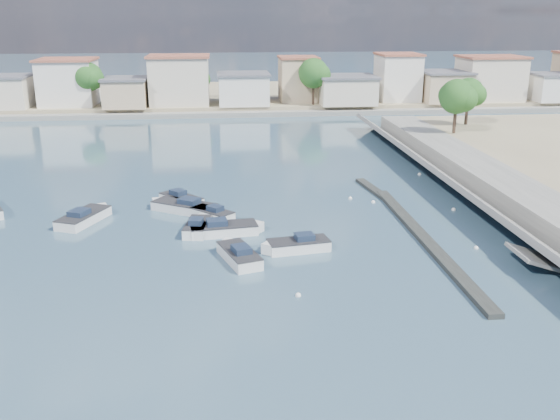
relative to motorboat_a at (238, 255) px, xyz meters
name	(u,v)px	position (x,y,z in m)	size (l,w,h in m)	color
ground	(290,157)	(7.50, 32.38, -0.38)	(400.00, 400.00, 0.00)	#2B4857
seawall_walkway	(548,213)	(26.00, 5.38, 0.52)	(5.00, 90.00, 1.80)	slate
breakwater	(413,227)	(14.41, 5.06, -0.21)	(2.00, 31.02, 0.35)	black
far_shore_land	(260,96)	(7.50, 84.38, 0.32)	(160.00, 40.00, 1.40)	gray
far_shore_quay	(269,114)	(7.50, 63.38, 0.02)	(160.00, 2.50, 0.80)	slate
far_town	(326,82)	(18.22, 69.30, 4.56)	(113.01, 12.80, 8.35)	beige
shore_trees	(321,80)	(15.84, 60.49, 5.84)	(74.56, 38.32, 7.92)	#38281E
motorboat_a	(238,255)	(0.00, 0.00, 0.00)	(3.25, 5.35, 1.48)	silver
motorboat_b	(198,227)	(-3.01, 6.39, 0.00)	(2.31, 4.68, 1.48)	silver
motorboat_c	(181,207)	(-4.60, 11.92, 0.00)	(5.99, 4.93, 1.48)	silver
motorboat_d	(295,246)	(4.28, 1.30, 0.00)	(5.21, 2.58, 1.48)	silver
motorboat_e	(86,217)	(-12.50, 9.80, 0.00)	(4.07, 5.91, 1.48)	silver
motorboat_f	(210,214)	(-2.02, 9.51, 0.00)	(3.97, 3.98, 1.48)	silver
motorboat_g	(183,201)	(-4.53, 13.79, 0.00)	(4.28, 4.54, 1.48)	silver
motorboat_h	(227,229)	(-0.65, 5.51, 0.00)	(6.03, 2.76, 1.48)	silver
mooring_buoys	(398,215)	(14.26, 8.75, -0.33)	(17.36, 29.03, 0.37)	white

